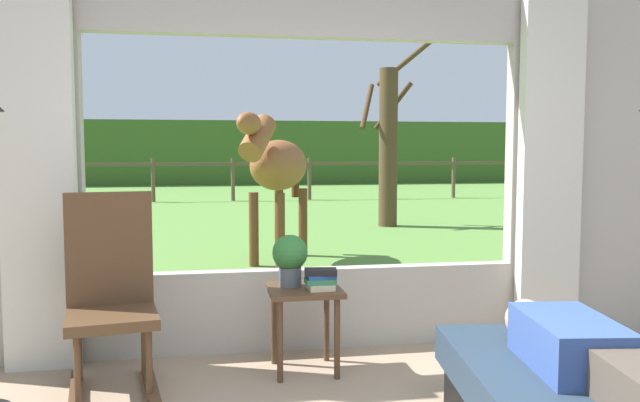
% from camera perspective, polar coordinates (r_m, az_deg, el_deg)
% --- Properties ---
extents(back_wall_with_window, '(5.20, 0.12, 2.55)m').
position_cam_1_polar(back_wall_with_window, '(4.37, -1.05, 3.08)').
color(back_wall_with_window, '#ADA599').
rests_on(back_wall_with_window, ground_plane).
extents(curtain_panel_left, '(0.44, 0.10, 2.40)m').
position_cam_1_polar(curtain_panel_left, '(4.30, -23.57, 2.01)').
color(curtain_panel_left, beige).
rests_on(curtain_panel_left, ground_plane).
extents(curtain_panel_right, '(0.44, 0.10, 2.40)m').
position_cam_1_polar(curtain_panel_right, '(4.81, 19.57, 2.37)').
color(curtain_panel_right, beige).
rests_on(curtain_panel_right, ground_plane).
extents(outdoor_pasture_lawn, '(36.00, 21.68, 0.02)m').
position_cam_1_polar(outdoor_pasture_lawn, '(15.30, -7.41, -0.48)').
color(outdoor_pasture_lawn, '#568438').
rests_on(outdoor_pasture_lawn, ground_plane).
extents(distant_hill_ridge, '(36.00, 2.00, 2.40)m').
position_cam_1_polar(distant_hill_ridge, '(25.07, -8.46, 4.21)').
color(distant_hill_ridge, '#3B5C24').
rests_on(distant_hill_ridge, ground_plane).
extents(reclining_person, '(0.42, 1.44, 0.22)m').
position_cam_1_polar(reclining_person, '(2.90, 23.14, -12.69)').
color(reclining_person, '#334C8C').
rests_on(reclining_person, recliner_sofa).
extents(rocking_chair, '(0.56, 0.75, 1.12)m').
position_cam_1_polar(rocking_chair, '(3.86, -17.92, -7.89)').
color(rocking_chair, '#4C331E').
rests_on(rocking_chair, ground_plane).
extents(side_table, '(0.44, 0.44, 0.52)m').
position_cam_1_polar(side_table, '(4.01, -1.38, -8.96)').
color(side_table, '#4C331E').
rests_on(side_table, ground_plane).
extents(potted_plant, '(0.22, 0.22, 0.32)m').
position_cam_1_polar(potted_plant, '(4.00, -2.66, -4.94)').
color(potted_plant, '#4C5156').
rests_on(potted_plant, side_table).
extents(book_stack, '(0.21, 0.16, 0.13)m').
position_cam_1_polar(book_stack, '(3.93, 0.04, -6.89)').
color(book_stack, beige).
rests_on(book_stack, side_table).
extents(horse, '(1.13, 1.76, 1.73)m').
position_cam_1_polar(horse, '(7.65, -3.82, 3.04)').
color(horse, brown).
rests_on(horse, outdoor_pasture_lawn).
extents(pasture_tree, '(1.33, 1.00, 3.23)m').
position_cam_1_polar(pasture_tree, '(11.29, 6.03, 5.15)').
color(pasture_tree, '#4C3823').
rests_on(pasture_tree, outdoor_pasture_lawn).
extents(pasture_fence_line, '(16.10, 0.10, 1.10)m').
position_cam_1_polar(pasture_fence_line, '(16.84, -7.68, 2.49)').
color(pasture_fence_line, brown).
rests_on(pasture_fence_line, outdoor_pasture_lawn).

